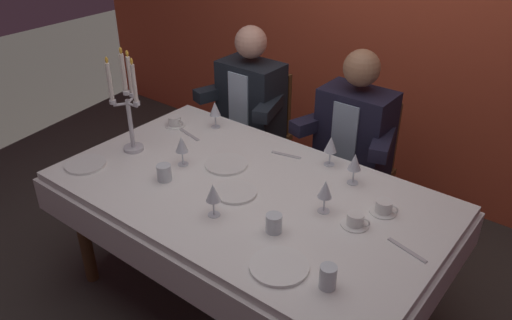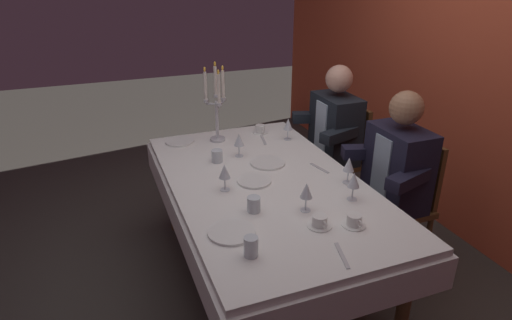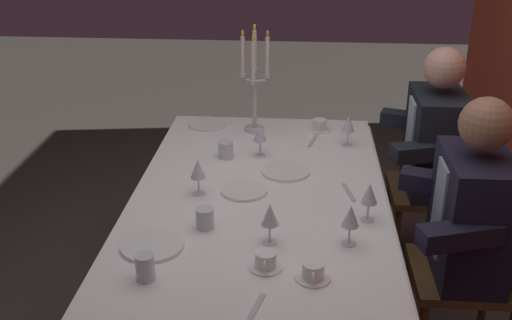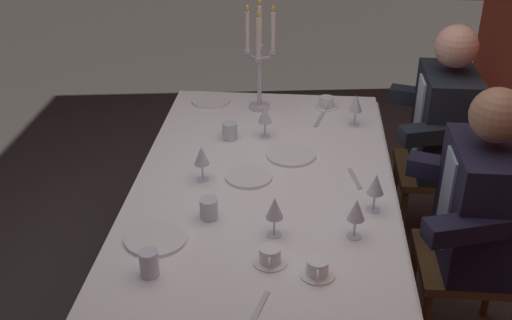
# 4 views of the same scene
# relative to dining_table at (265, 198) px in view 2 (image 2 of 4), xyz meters

# --- Properties ---
(ground_plane) EXTENTS (12.00, 12.00, 0.00)m
(ground_plane) POSITION_rel_dining_table_xyz_m (0.00, 0.00, -0.62)
(ground_plane) COLOR #393530
(back_wall) EXTENTS (6.00, 0.12, 2.70)m
(back_wall) POSITION_rel_dining_table_xyz_m (0.00, 1.66, 0.73)
(back_wall) COLOR #C74D30
(back_wall) RESTS_ON ground_plane
(dining_table) EXTENTS (1.94, 1.14, 0.74)m
(dining_table) POSITION_rel_dining_table_xyz_m (0.00, 0.00, 0.00)
(dining_table) COLOR white
(dining_table) RESTS_ON ground_plane
(candelabra) EXTENTS (0.15, 0.17, 0.58)m
(candelabra) POSITION_rel_dining_table_xyz_m (-0.75, -0.08, 0.38)
(candelabra) COLOR silver
(candelabra) RESTS_ON dining_table
(dinner_plate_0) EXTENTS (0.23, 0.23, 0.01)m
(dinner_plate_0) POSITION_rel_dining_table_xyz_m (-0.23, 0.11, 0.13)
(dinner_plate_0) COLOR white
(dinner_plate_0) RESTS_ON dining_table
(dinner_plate_1) EXTENTS (0.21, 0.21, 0.01)m
(dinner_plate_1) POSITION_rel_dining_table_xyz_m (-0.81, -0.35, 0.13)
(dinner_plate_1) COLOR white
(dinner_plate_1) RESTS_ON dining_table
(dinner_plate_2) EXTENTS (0.21, 0.21, 0.01)m
(dinner_plate_2) POSITION_rel_dining_table_xyz_m (-0.02, -0.07, 0.13)
(dinner_plate_2) COLOR white
(dinner_plate_2) RESTS_ON dining_table
(dinner_plate_3) EXTENTS (0.24, 0.24, 0.01)m
(dinner_plate_3) POSITION_rel_dining_table_xyz_m (0.46, -0.36, 0.13)
(dinner_plate_3) COLOR white
(dinner_plate_3) RESTS_ON dining_table
(wine_glass_0) EXTENTS (0.07, 0.07, 0.16)m
(wine_glass_0) POSITION_rel_dining_table_xyz_m (0.19, 0.45, 0.23)
(wine_glass_0) COLOR silver
(wine_glass_0) RESTS_ON dining_table
(wine_glass_1) EXTENTS (0.07, 0.07, 0.16)m
(wine_glass_1) POSITION_rel_dining_table_xyz_m (0.39, 0.07, 0.24)
(wine_glass_1) COLOR silver
(wine_glass_1) RESTS_ON dining_table
(wine_glass_2) EXTENTS (0.07, 0.07, 0.16)m
(wine_glass_2) POSITION_rel_dining_table_xyz_m (0.02, -0.26, 0.23)
(wine_glass_2) COLOR silver
(wine_glass_2) RESTS_ON dining_table
(wine_glass_3) EXTENTS (0.07, 0.07, 0.16)m
(wine_glass_3) POSITION_rel_dining_table_xyz_m (-0.58, 0.41, 0.24)
(wine_glass_3) COLOR silver
(wine_glass_3) RESTS_ON dining_table
(wine_glass_4) EXTENTS (0.07, 0.07, 0.16)m
(wine_glass_4) POSITION_rel_dining_table_xyz_m (0.38, 0.36, 0.23)
(wine_glass_4) COLOR silver
(wine_glass_4) RESTS_ON dining_table
(wine_glass_5) EXTENTS (0.07, 0.07, 0.16)m
(wine_glass_5) POSITION_rel_dining_table_xyz_m (-0.41, -0.03, 0.24)
(wine_glass_5) COLOR silver
(wine_glass_5) RESTS_ON dining_table
(water_tumbler_0) EXTENTS (0.07, 0.07, 0.08)m
(water_tumbler_0) POSITION_rel_dining_table_xyz_m (-0.38, -0.19, 0.16)
(water_tumbler_0) COLOR silver
(water_tumbler_0) RESTS_ON dining_table
(water_tumbler_1) EXTENTS (0.07, 0.07, 0.10)m
(water_tumbler_1) POSITION_rel_dining_table_xyz_m (0.66, -0.34, 0.17)
(water_tumbler_1) COLOR silver
(water_tumbler_1) RESTS_ON dining_table
(water_tumbler_2) EXTENTS (0.07, 0.07, 0.08)m
(water_tumbler_2) POSITION_rel_dining_table_xyz_m (0.30, -0.19, 0.16)
(water_tumbler_2) COLOR silver
(water_tumbler_2) RESTS_ON dining_table
(coffee_cup_0) EXTENTS (0.13, 0.12, 0.06)m
(coffee_cup_0) POSITION_rel_dining_table_xyz_m (0.56, 0.06, 0.15)
(coffee_cup_0) COLOR white
(coffee_cup_0) RESTS_ON dining_table
(coffee_cup_1) EXTENTS (0.13, 0.12, 0.06)m
(coffee_cup_1) POSITION_rel_dining_table_xyz_m (-0.78, 0.28, 0.15)
(coffee_cup_1) COLOR white
(coffee_cup_1) RESTS_ON dining_table
(coffee_cup_2) EXTENTS (0.13, 0.12, 0.06)m
(coffee_cup_2) POSITION_rel_dining_table_xyz_m (0.61, 0.23, 0.15)
(coffee_cup_2) COLOR white
(coffee_cup_2) RESTS_ON dining_table
(knife_0) EXTENTS (0.19, 0.07, 0.01)m
(knife_0) POSITION_rel_dining_table_xyz_m (0.81, 0.04, 0.12)
(knife_0) COLOR #B7B7BC
(knife_0) RESTS_ON dining_table
(fork_1) EXTENTS (0.17, 0.05, 0.01)m
(fork_1) POSITION_rel_dining_table_xyz_m (-0.04, 0.39, 0.12)
(fork_1) COLOR #B7B7BC
(fork_1) RESTS_ON dining_table
(knife_2) EXTENTS (0.19, 0.06, 0.01)m
(knife_2) POSITION_rel_dining_table_xyz_m (-0.63, 0.24, 0.12)
(knife_2) COLOR #B7B7BC
(knife_2) RESTS_ON dining_table
(seated_diner_0) EXTENTS (0.63, 0.48, 1.24)m
(seated_diner_0) POSITION_rel_dining_table_xyz_m (-0.68, 0.89, 0.11)
(seated_diner_0) COLOR brown
(seated_diner_0) RESTS_ON ground_plane
(seated_diner_1) EXTENTS (0.63, 0.48, 1.24)m
(seated_diner_1) POSITION_rel_dining_table_xyz_m (0.11, 0.89, 0.11)
(seated_diner_1) COLOR brown
(seated_diner_1) RESTS_ON ground_plane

